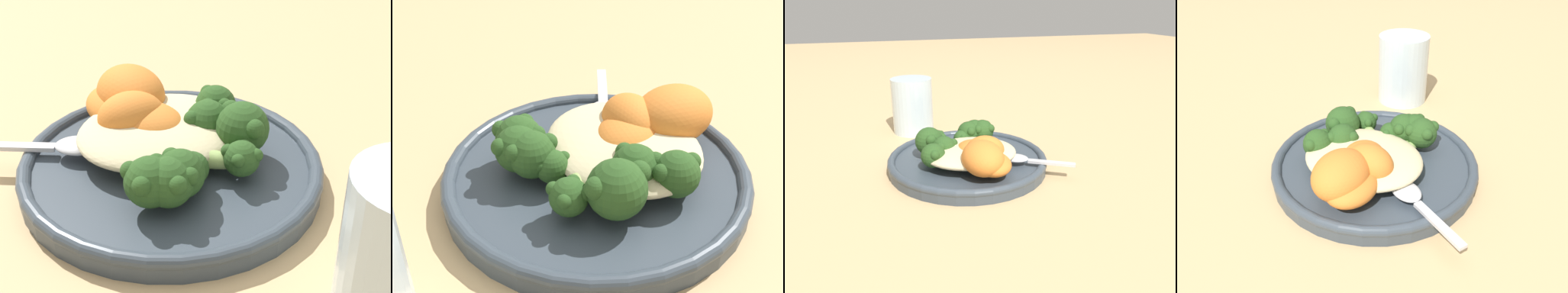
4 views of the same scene
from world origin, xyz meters
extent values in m
plane|color=tan|center=(0.00, 0.00, 0.00)|extent=(4.00, 4.00, 0.00)
cylinder|color=#38424C|center=(-0.02, 0.00, 0.01)|extent=(0.24, 0.24, 0.02)
torus|color=#38424C|center=(-0.02, 0.00, 0.02)|extent=(0.25, 0.25, 0.01)
ellipsoid|color=beige|center=(-0.01, 0.02, 0.03)|extent=(0.14, 0.12, 0.02)
ellipsoid|color=#9EBC66|center=(-0.04, -0.01, 0.03)|extent=(0.05, 0.09, 0.01)
sphere|color=#284C1E|center=(-0.06, -0.05, 0.04)|extent=(0.04, 0.04, 0.04)
sphere|color=#284C1E|center=(-0.05, -0.04, 0.05)|extent=(0.01, 0.01, 0.01)
sphere|color=#284C1E|center=(-0.07, -0.04, 0.05)|extent=(0.01, 0.01, 0.01)
sphere|color=#284C1E|center=(-0.07, -0.06, 0.05)|extent=(0.01, 0.01, 0.01)
sphere|color=#284C1E|center=(-0.05, -0.06, 0.05)|extent=(0.01, 0.01, 0.01)
ellipsoid|color=#9EBC66|center=(-0.04, -0.01, 0.03)|extent=(0.03, 0.09, 0.01)
sphere|color=#284C1E|center=(-0.04, -0.05, 0.04)|extent=(0.04, 0.04, 0.04)
sphere|color=#284C1E|center=(-0.04, -0.04, 0.05)|extent=(0.01, 0.01, 0.01)
sphere|color=#284C1E|center=(-0.04, -0.07, 0.05)|extent=(0.01, 0.01, 0.01)
ellipsoid|color=#9EBC66|center=(-0.03, -0.01, 0.03)|extent=(0.02, 0.07, 0.02)
sphere|color=#284C1E|center=(-0.03, -0.05, 0.04)|extent=(0.04, 0.04, 0.04)
sphere|color=#284C1E|center=(-0.03, -0.03, 0.05)|extent=(0.01, 0.01, 0.01)
sphere|color=#284C1E|center=(-0.03, -0.06, 0.05)|extent=(0.01, 0.01, 0.01)
ellipsoid|color=#9EBC66|center=(-0.03, -0.01, 0.03)|extent=(0.04, 0.07, 0.02)
sphere|color=#284C1E|center=(-0.02, -0.04, 0.04)|extent=(0.03, 0.03, 0.03)
sphere|color=#284C1E|center=(-0.02, -0.03, 0.04)|extent=(0.01, 0.01, 0.01)
sphere|color=#284C1E|center=(-0.02, -0.05, 0.04)|extent=(0.01, 0.01, 0.01)
ellipsoid|color=#9EBC66|center=(-0.01, -0.01, 0.03)|extent=(0.08, 0.08, 0.02)
sphere|color=#284C1E|center=(0.02, -0.05, 0.04)|extent=(0.03, 0.03, 0.03)
sphere|color=#284C1E|center=(0.03, -0.04, 0.04)|extent=(0.01, 0.01, 0.01)
sphere|color=#284C1E|center=(0.01, -0.04, 0.04)|extent=(0.01, 0.01, 0.01)
sphere|color=#284C1E|center=(0.01, -0.05, 0.04)|extent=(0.01, 0.01, 0.01)
sphere|color=#284C1E|center=(0.03, -0.05, 0.04)|extent=(0.01, 0.01, 0.01)
ellipsoid|color=#9EBC66|center=(0.00, 0.00, 0.03)|extent=(0.09, 0.05, 0.02)
sphere|color=#284C1E|center=(0.04, -0.02, 0.04)|extent=(0.04, 0.04, 0.04)
sphere|color=#284C1E|center=(0.04, 0.00, 0.05)|extent=(0.02, 0.02, 0.02)
sphere|color=#284C1E|center=(0.04, -0.04, 0.05)|extent=(0.02, 0.02, 0.02)
ellipsoid|color=#9EBC66|center=(-0.02, 0.01, 0.03)|extent=(0.08, 0.01, 0.01)
sphere|color=#284C1E|center=(0.02, 0.01, 0.04)|extent=(0.04, 0.04, 0.04)
sphere|color=#284C1E|center=(0.03, 0.02, 0.05)|extent=(0.01, 0.01, 0.01)
sphere|color=#284C1E|center=(0.01, 0.01, 0.05)|extent=(0.01, 0.01, 0.01)
sphere|color=#284C1E|center=(0.03, 0.00, 0.05)|extent=(0.01, 0.01, 0.01)
ellipsoid|color=#9EBC66|center=(0.00, 0.02, 0.03)|extent=(0.09, 0.04, 0.01)
sphere|color=#284C1E|center=(0.04, 0.03, 0.04)|extent=(0.04, 0.04, 0.04)
sphere|color=#284C1E|center=(0.04, 0.04, 0.05)|extent=(0.01, 0.01, 0.01)
sphere|color=#284C1E|center=(0.04, 0.02, 0.05)|extent=(0.01, 0.01, 0.01)
ellipsoid|color=orange|center=(-0.03, 0.04, 0.04)|extent=(0.06, 0.05, 0.04)
ellipsoid|color=orange|center=(-0.02, 0.08, 0.05)|extent=(0.06, 0.07, 0.05)
ellipsoid|color=orange|center=(-0.02, 0.03, 0.04)|extent=(0.07, 0.08, 0.03)
ellipsoid|color=orange|center=(-0.03, 0.08, 0.04)|extent=(0.06, 0.07, 0.03)
cube|color=silver|center=(-0.12, 0.07, 0.02)|extent=(0.06, 0.04, 0.00)
ellipsoid|color=silver|center=(-0.08, 0.05, 0.03)|extent=(0.05, 0.04, 0.01)
camera|label=1|loc=(-0.21, -0.40, 0.31)|focal=60.00mm
camera|label=2|loc=(0.28, -0.19, 0.28)|focal=50.00mm
camera|label=3|loc=(0.13, 0.53, 0.25)|focal=35.00mm
camera|label=4|loc=(-0.19, 0.33, 0.28)|focal=35.00mm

